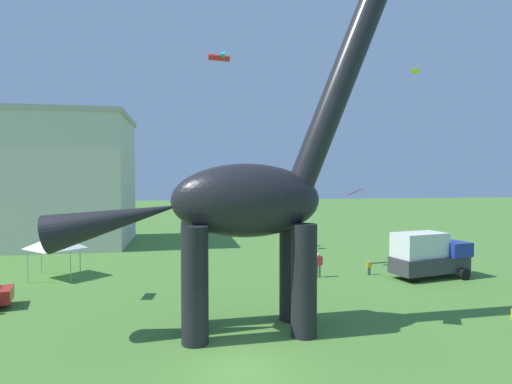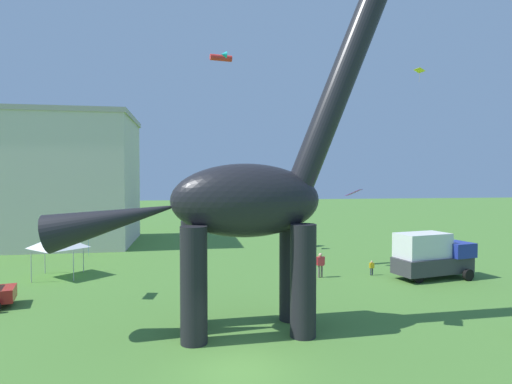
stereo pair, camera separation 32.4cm
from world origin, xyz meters
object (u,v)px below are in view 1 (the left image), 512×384
at_px(kite_far_left, 354,192).
at_px(kite_near_low, 258,181).
at_px(festival_canopy_tent, 55,242).
at_px(kite_mid_right, 416,71).
at_px(kite_drifting, 245,198).
at_px(kite_near_high, 86,229).
at_px(dinosaur_sculpture, 245,200).
at_px(kite_apex, 219,57).
at_px(parked_box_truck, 428,254).
at_px(person_watching_child, 369,266).
at_px(person_vendor_side, 318,263).

height_order(kite_far_left, kite_near_low, kite_near_low).
bearing_deg(festival_canopy_tent, kite_mid_right, 5.80).
relative_size(kite_mid_right, kite_near_low, 0.40).
relative_size(kite_drifting, kite_near_high, 0.47).
xyz_separation_m(dinosaur_sculpture, kite_near_high, (-8.25, 6.30, -1.87)).
distance_m(kite_far_left, kite_apex, 17.09).
distance_m(parked_box_truck, kite_drifting, 16.50).
distance_m(person_watching_child, kite_apex, 18.94).
height_order(person_watching_child, person_vendor_side, person_vendor_side).
height_order(dinosaur_sculpture, festival_canopy_tent, dinosaur_sculpture).
xyz_separation_m(kite_far_left, kite_apex, (-4.99, 13.19, 9.66)).
distance_m(person_watching_child, kite_near_low, 14.83).
bearing_deg(kite_mid_right, festival_canopy_tent, -174.20).
relative_size(dinosaur_sculpture, kite_near_low, 5.85).
distance_m(person_watching_child, kite_near_high, 19.35).
bearing_deg(kite_apex, person_watching_child, -16.06).
xyz_separation_m(dinosaur_sculpture, person_watching_child, (10.54, 9.33, -5.37)).
bearing_deg(kite_drifting, person_vendor_side, 52.60).
bearing_deg(dinosaur_sculpture, kite_mid_right, 44.72).
relative_size(dinosaur_sculpture, kite_far_left, 14.72).
height_order(festival_canopy_tent, kite_mid_right, kite_mid_right).
height_order(kite_near_high, kite_near_low, kite_near_low).
bearing_deg(kite_apex, kite_near_low, 63.18).
height_order(person_vendor_side, festival_canopy_tent, festival_canopy_tent).
bearing_deg(kite_near_low, kite_near_high, -130.17).
bearing_deg(kite_near_high, parked_box_truck, 3.90).
distance_m(person_vendor_side, kite_near_high, 15.51).
bearing_deg(person_vendor_side, kite_mid_right, 50.32).
bearing_deg(dinosaur_sculpture, festival_canopy_tent, 137.01).
bearing_deg(kite_near_low, parked_box_truck, -54.26).
bearing_deg(person_watching_child, kite_near_high, 137.17).
bearing_deg(parked_box_truck, dinosaur_sculpture, -162.90).
height_order(kite_far_left, kite_drifting, kite_far_left).
relative_size(festival_canopy_tent, kite_near_high, 1.73).
relative_size(dinosaur_sculpture, person_watching_child, 15.61).
xyz_separation_m(person_watching_child, kite_near_high, (-18.79, -3.03, 3.50)).
height_order(festival_canopy_tent, kite_near_high, kite_near_high).
distance_m(festival_canopy_tent, kite_mid_right, 32.64).
bearing_deg(parked_box_truck, person_watching_child, 146.60).
relative_size(kite_far_left, kite_drifting, 1.31).
height_order(dinosaur_sculpture, person_watching_child, dinosaur_sculpture).
height_order(kite_drifting, kite_apex, kite_apex).
bearing_deg(dinosaur_sculpture, kite_far_left, -5.66).
relative_size(kite_far_left, kite_mid_right, 0.99).
height_order(festival_canopy_tent, kite_far_left, kite_far_left).
distance_m(person_vendor_side, kite_far_left, 11.54).
distance_m(dinosaur_sculpture, festival_canopy_tent, 17.37).
bearing_deg(festival_canopy_tent, dinosaur_sculpture, -46.67).
bearing_deg(kite_mid_right, kite_near_high, -160.71).
xyz_separation_m(festival_canopy_tent, kite_near_high, (3.43, -6.09, 1.60)).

